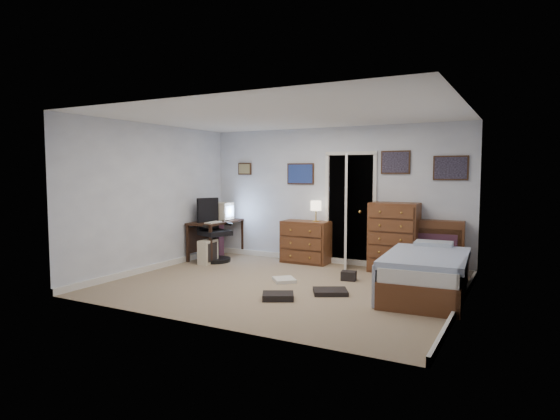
% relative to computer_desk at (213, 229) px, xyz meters
% --- Properties ---
extents(floor, '(5.00, 4.00, 0.02)m').
position_rel_computer_desk_xyz_m(floor, '(2.29, -1.40, -0.57)').
color(floor, gray).
rests_on(floor, ground).
extents(computer_desk, '(0.65, 1.30, 0.73)m').
position_rel_computer_desk_xyz_m(computer_desk, '(0.00, 0.00, 0.00)').
color(computer_desk, black).
rests_on(computer_desk, floor).
extents(crt_monitor, '(0.40, 0.37, 0.35)m').
position_rel_computer_desk_xyz_m(crt_monitor, '(0.11, 0.15, 0.35)').
color(crt_monitor, beige).
rests_on(crt_monitor, computer_desk).
extents(keyboard, '(0.17, 0.40, 0.02)m').
position_rel_computer_desk_xyz_m(keyboard, '(0.27, -0.35, 0.18)').
color(keyboard, beige).
rests_on(keyboard, computer_desk).
extents(pc_tower, '(0.22, 0.42, 0.44)m').
position_rel_computer_desk_xyz_m(pc_tower, '(0.29, -0.55, -0.34)').
color(pc_tower, beige).
rests_on(pc_tower, floor).
extents(office_chair, '(0.75, 0.75, 1.19)m').
position_rel_computer_desk_xyz_m(office_chair, '(0.23, -0.31, -0.10)').
color(office_chair, black).
rests_on(office_chair, floor).
extents(media_stack, '(0.17, 0.17, 0.78)m').
position_rel_computer_desk_xyz_m(media_stack, '(-0.03, 0.24, -0.17)').
color(media_stack, maroon).
rests_on(media_stack, floor).
extents(low_dresser, '(0.88, 0.45, 0.78)m').
position_rel_computer_desk_xyz_m(low_dresser, '(1.85, 0.38, -0.17)').
color(low_dresser, brown).
rests_on(low_dresser, floor).
extents(table_lamp, '(0.20, 0.20, 0.38)m').
position_rel_computer_desk_xyz_m(table_lamp, '(2.05, 0.38, 0.50)').
color(table_lamp, gold).
rests_on(table_lamp, low_dresser).
extents(doorway, '(0.96, 1.12, 2.05)m').
position_rel_computer_desk_xyz_m(doorway, '(2.63, 0.87, 0.44)').
color(doorway, black).
rests_on(doorway, floor).
extents(tall_dresser, '(0.80, 0.48, 1.17)m').
position_rel_computer_desk_xyz_m(tall_dresser, '(3.50, 0.35, 0.02)').
color(tall_dresser, brown).
rests_on(tall_dresser, floor).
extents(headboard_bookcase, '(1.01, 0.32, 0.90)m').
position_rel_computer_desk_xyz_m(headboard_bookcase, '(4.10, 0.46, -0.09)').
color(headboard_bookcase, brown).
rests_on(headboard_bookcase, floor).
extents(bed, '(1.17, 2.02, 0.64)m').
position_rel_computer_desk_xyz_m(bed, '(4.27, -0.95, -0.26)').
color(bed, brown).
rests_on(bed, floor).
extents(wall_posters, '(4.38, 0.04, 0.60)m').
position_rel_computer_desk_xyz_m(wall_posters, '(2.86, 0.58, 1.18)').
color(wall_posters, '#331E11').
rests_on(wall_posters, floor).
extents(floor_clutter, '(1.43, 1.82, 0.14)m').
position_rel_computer_desk_xyz_m(floor_clutter, '(2.76, -1.46, -0.52)').
color(floor_clutter, black).
rests_on(floor_clutter, floor).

